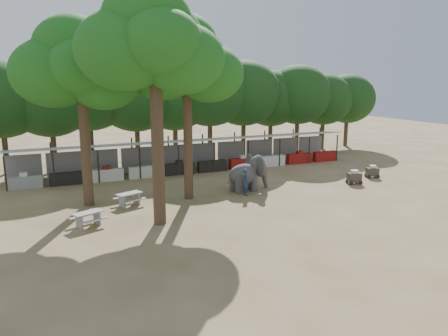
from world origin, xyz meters
name	(u,v)px	position (x,y,z in m)	size (l,w,h in m)	color
ground	(278,220)	(0.00, 0.00, 0.00)	(100.00, 100.00, 0.00)	brown
vendor_stalls	(192,157)	(0.00, 13.84, 1.18)	(28.00, 2.99, 2.80)	#94989B
yard_tree_left	(77,66)	(-9.13, 7.19, 8.20)	(7.10, 6.90, 11.02)	#332316
yard_tree_center	(151,43)	(-6.13, 2.19, 9.21)	(7.10, 6.90, 12.04)	#332316
yard_tree_back	(183,60)	(-3.13, 6.19, 8.54)	(7.10, 6.90, 11.36)	#332316
backdrop_trees	(172,100)	(0.00, 19.00, 5.51)	(46.46, 5.95, 8.33)	#332316
elephant	(249,173)	(1.39, 6.30, 1.19)	(3.14, 2.39, 2.38)	#3B3939
handler	(246,182)	(0.62, 5.20, 0.89)	(0.64, 0.43, 1.78)	#26384C
picnic_table_near	(88,217)	(-9.50, 3.10, 0.49)	(1.90, 1.82, 0.75)	gray
picnic_table_far	(129,197)	(-6.77, 6.00, 0.50)	(1.91, 1.82, 0.76)	gray
cart_front	(354,177)	(9.22, 4.88, 0.50)	(1.15, 0.88, 1.01)	#332B22
cart_back	(372,171)	(11.84, 5.91, 0.48)	(1.14, 0.93, 0.96)	#332B22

